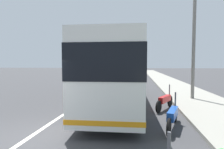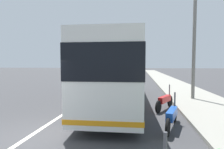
{
  "view_description": "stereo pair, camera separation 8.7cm",
  "coord_description": "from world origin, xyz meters",
  "px_view_note": "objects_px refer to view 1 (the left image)",
  "views": [
    {
      "loc": [
        -5.08,
        -3.48,
        2.37
      ],
      "look_at": [
        5.62,
        -1.89,
        1.75
      ],
      "focal_mm": 28.48,
      "sensor_mm": 36.0,
      "label": 1
    },
    {
      "loc": [
        -5.07,
        -3.57,
        2.37
      ],
      "look_at": [
        5.62,
        -1.89,
        1.75
      ],
      "focal_mm": 28.48,
      "sensor_mm": 36.0,
      "label": 2
    }
  ],
  "objects_px": {
    "coach_bus": "(117,70)",
    "car_side_street": "(119,70)",
    "utility_pole": "(194,36)",
    "car_ahead_same_lane": "(131,73)",
    "car_behind_bus": "(113,72)",
    "motorcycle_mid_row": "(173,116)",
    "motorcycle_angled": "(165,101)"
  },
  "relations": [
    {
      "from": "coach_bus",
      "to": "motorcycle_mid_row",
      "type": "xyz_separation_m",
      "value": [
        -4.02,
        -2.54,
        -1.55
      ]
    },
    {
      "from": "car_ahead_same_lane",
      "to": "car_behind_bus",
      "type": "relative_size",
      "value": 0.93
    },
    {
      "from": "car_side_street",
      "to": "motorcycle_mid_row",
      "type": "bearing_deg",
      "value": 12.12
    },
    {
      "from": "utility_pole",
      "to": "motorcycle_angled",
      "type": "bearing_deg",
      "value": 141.75
    },
    {
      "from": "coach_bus",
      "to": "car_side_street",
      "type": "height_order",
      "value": "coach_bus"
    },
    {
      "from": "motorcycle_mid_row",
      "to": "motorcycle_angled",
      "type": "height_order",
      "value": "motorcycle_angled"
    },
    {
      "from": "car_behind_bus",
      "to": "utility_pole",
      "type": "bearing_deg",
      "value": 20.12
    },
    {
      "from": "car_ahead_same_lane",
      "to": "car_side_street",
      "type": "height_order",
      "value": "car_ahead_same_lane"
    },
    {
      "from": "motorcycle_mid_row",
      "to": "car_side_street",
      "type": "height_order",
      "value": "car_side_street"
    },
    {
      "from": "coach_bus",
      "to": "motorcycle_mid_row",
      "type": "bearing_deg",
      "value": -150.33
    },
    {
      "from": "coach_bus",
      "to": "car_ahead_same_lane",
      "type": "distance_m",
      "value": 25.32
    },
    {
      "from": "coach_bus",
      "to": "car_side_street",
      "type": "xyz_separation_m",
      "value": [
        39.14,
        4.24,
        -1.36
      ]
    },
    {
      "from": "coach_bus",
      "to": "car_side_street",
      "type": "distance_m",
      "value": 39.39
    },
    {
      "from": "motorcycle_mid_row",
      "to": "motorcycle_angled",
      "type": "relative_size",
      "value": 1.06
    },
    {
      "from": "utility_pole",
      "to": "car_behind_bus",
      "type": "bearing_deg",
      "value": 18.93
    },
    {
      "from": "car_behind_bus",
      "to": "car_ahead_same_lane",
      "type": "bearing_deg",
      "value": 61.94
    },
    {
      "from": "coach_bus",
      "to": "utility_pole",
      "type": "relative_size",
      "value": 1.37
    },
    {
      "from": "coach_bus",
      "to": "utility_pole",
      "type": "height_order",
      "value": "utility_pole"
    },
    {
      "from": "motorcycle_mid_row",
      "to": "motorcycle_angled",
      "type": "bearing_deg",
      "value": 15.84
    },
    {
      "from": "motorcycle_mid_row",
      "to": "car_behind_bus",
      "type": "bearing_deg",
      "value": 30.15
    },
    {
      "from": "motorcycle_angled",
      "to": "car_behind_bus",
      "type": "relative_size",
      "value": 0.46
    },
    {
      "from": "car_side_street",
      "to": "car_behind_bus",
      "type": "xyz_separation_m",
      "value": [
        -11.71,
        -0.13,
        0.03
      ]
    },
    {
      "from": "motorcycle_angled",
      "to": "car_side_street",
      "type": "distance_m",
      "value": 40.97
    },
    {
      "from": "motorcycle_mid_row",
      "to": "car_behind_bus",
      "type": "height_order",
      "value": "car_behind_bus"
    },
    {
      "from": "car_ahead_same_lane",
      "to": "car_side_street",
      "type": "xyz_separation_m",
      "value": [
        13.85,
        3.96,
        -0.02
      ]
    },
    {
      "from": "car_side_street",
      "to": "car_behind_bus",
      "type": "relative_size",
      "value": 1.05
    },
    {
      "from": "car_ahead_same_lane",
      "to": "utility_pole",
      "type": "bearing_deg",
      "value": -166.49
    },
    {
      "from": "motorcycle_mid_row",
      "to": "car_behind_bus",
      "type": "distance_m",
      "value": 32.15
    },
    {
      "from": "coach_bus",
      "to": "car_behind_bus",
      "type": "relative_size",
      "value": 2.56
    },
    {
      "from": "motorcycle_mid_row",
      "to": "utility_pole",
      "type": "height_order",
      "value": "utility_pole"
    },
    {
      "from": "coach_bus",
      "to": "car_ahead_same_lane",
      "type": "bearing_deg",
      "value": -1.96
    },
    {
      "from": "car_behind_bus",
      "to": "utility_pole",
      "type": "xyz_separation_m",
      "value": [
        -25.95,
        -8.9,
        3.49
      ]
    }
  ]
}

